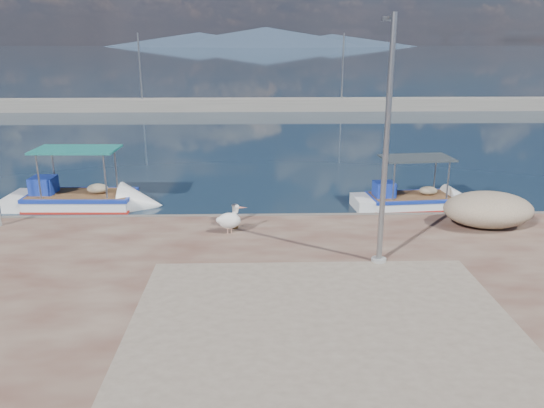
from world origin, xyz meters
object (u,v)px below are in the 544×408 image
Objects in this scene: boat_left at (80,202)px; boat_right at (412,202)px; pelican at (230,220)px; lamp_post at (385,152)px; bollard_near at (235,212)px.

boat_left is 14.11m from boat_right.
pelican is (6.60, -4.73, 0.74)m from boat_left.
boat_right is 8.31m from lamp_post.
lamp_post is at bearing -118.45° from boat_right.
bollard_near is at bearing -26.36° from boat_left.
pelican reaches higher than bollard_near.
bollard_near is at bearing 73.92° from pelican.
lamp_post is 6.46m from bollard_near.
boat_left is 8.15m from pelican.
pelican is at bearing -154.94° from boat_right.
boat_right is at bearing 23.47° from bollard_near.
pelican is 0.15× the size of lamp_post.
boat_left is at bearing 134.18° from pelican.
lamp_post is at bearing -39.73° from bollard_near.
lamp_post reaches higher than bollard_near.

